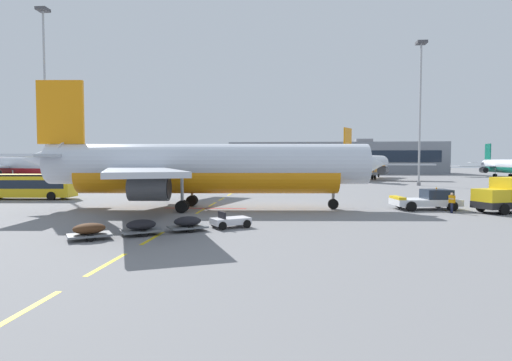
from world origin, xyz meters
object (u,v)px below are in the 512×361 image
pushback_tug (427,200)px  apron_shuttle_bus (23,185)px  airliner_foreground (202,168)px  apron_light_mast_near (45,79)px  airliner_far_center (28,166)px  airliner_mid_left (505,166)px  airliner_far_right (365,164)px  ground_crew_worker (452,201)px  baggage_train (165,225)px  apron_light_mast_far (420,97)px

pushback_tug → apron_shuttle_bus: (-44.86, 6.38, 0.85)m
airliner_foreground → apron_light_mast_near: 45.51m
airliner_far_center → apron_shuttle_bus: airliner_far_center is taller
airliner_mid_left → apron_shuttle_bus: size_ratio=2.27×
pushback_tug → airliner_far_right: (5.73, 63.28, 2.92)m
pushback_tug → apron_light_mast_near: size_ratio=0.21×
airliner_mid_left → ground_crew_worker: (-45.32, -80.75, -2.11)m
airliner_foreground → airliner_mid_left: bearing=49.6°
airliner_far_center → apron_shuttle_bus: size_ratio=2.51×
baggage_train → apron_shuttle_bus: bearing=139.0°
airliner_far_center → airliner_far_right: size_ratio=0.95×
airliner_far_center → apron_light_mast_far: (73.81, 2.91, 12.69)m
ground_crew_worker → apron_light_mast_near: 64.97m
airliner_far_center → airliner_mid_left: bearing=21.8°
airliner_mid_left → apron_light_mast_near: bearing=-152.8°
airliner_mid_left → apron_light_mast_far: size_ratio=1.05×
pushback_tug → airliner_mid_left: 91.12m
apron_shuttle_bus → airliner_mid_left: bearing=38.2°
airliner_mid_left → apron_light_mast_near: 114.50m
airliner_foreground → ground_crew_worker: (22.64, -0.93, -2.92)m
airliner_foreground → apron_shuttle_bus: bearing=161.3°
airliner_mid_left → apron_shuttle_bus: airliner_mid_left is taller
airliner_mid_left → apron_light_mast_near: (-100.92, -51.92, 15.17)m
airliner_mid_left → airliner_far_right: bearing=-159.9°
airliner_far_right → apron_shuttle_bus: size_ratio=2.63×
apron_shuttle_bus → airliner_far_right: bearing=48.4°
pushback_tug → airliner_far_center: 71.93m
airliner_foreground → baggage_train: size_ratio=3.31×
apron_shuttle_bus → baggage_train: size_ratio=1.16×
airliner_mid_left → apron_light_mast_far: bearing=-131.3°
airliner_far_right → apron_light_mast_near: size_ratio=1.07×
airliner_foreground → airliner_mid_left: 104.84m
pushback_tug → apron_light_mast_far: bearing=74.0°
airliner_far_center → apron_shuttle_bus: 33.51m
apron_light_mast_near → airliner_far_center: bearing=137.3°
pushback_tug → ground_crew_worker: bearing=-62.8°
apron_light_mast_near → airliner_mid_left: bearing=27.2°
airliner_foreground → airliner_far_right: airliner_foreground is taller
airliner_foreground → apron_shuttle_bus: (-23.50, 7.94, -2.20)m
apron_shuttle_bus → apron_light_mast_near: 27.61m
airliner_foreground → apron_shuttle_bus: airliner_foreground is taller
airliner_far_center → apron_light_mast_far: bearing=2.3°
pushback_tug → apron_light_mast_near: apron_light_mast_near is taller
airliner_far_right → ground_crew_worker: 65.97m
apron_light_mast_far → airliner_foreground: bearing=-129.5°
apron_light_mast_near → apron_light_mast_far: (65.03, 11.00, -2.07)m
airliner_far_center → apron_light_mast_near: bearing=-42.7°
ground_crew_worker → apron_light_mast_near: apron_light_mast_near is taller
airliner_far_center → apron_shuttle_bus: bearing=-57.0°
airliner_far_right → apron_light_mast_near: bearing=-148.4°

